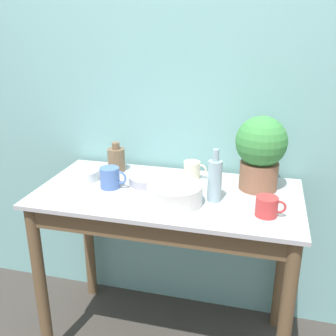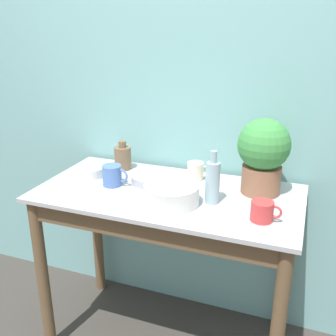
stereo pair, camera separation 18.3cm
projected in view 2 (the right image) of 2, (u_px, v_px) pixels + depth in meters
name	position (u px, v px, depth m)	size (l,w,h in m)	color
wall_back	(193.00, 112.00, 2.10)	(6.00, 0.05, 2.40)	#7AB2B2
counter_table	(166.00, 230.00, 1.92)	(1.25, 0.64, 0.89)	brown
potted_plant	(263.00, 153.00, 1.80)	(0.24, 0.24, 0.36)	#8C5B42
bowl_wash_large	(172.00, 194.00, 1.74)	(0.25, 0.25, 0.09)	silver
bottle_tall	(213.00, 181.00, 1.73)	(0.06, 0.06, 0.24)	#93B2BC
bottle_short	(123.00, 157.00, 2.15)	(0.09, 0.09, 0.16)	brown
mug_cream	(196.00, 171.00, 2.01)	(0.12, 0.09, 0.09)	beige
mug_red	(263.00, 211.00, 1.59)	(0.13, 0.09, 0.08)	#C63838
mug_blue	(112.00, 175.00, 1.93)	(0.13, 0.09, 0.10)	#4C70B7
bowl_small_steel	(149.00, 179.00, 1.97)	(0.18, 0.18, 0.04)	#A8A8B2
bowl_small_enamel_white	(90.00, 171.00, 2.06)	(0.15, 0.15, 0.05)	silver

